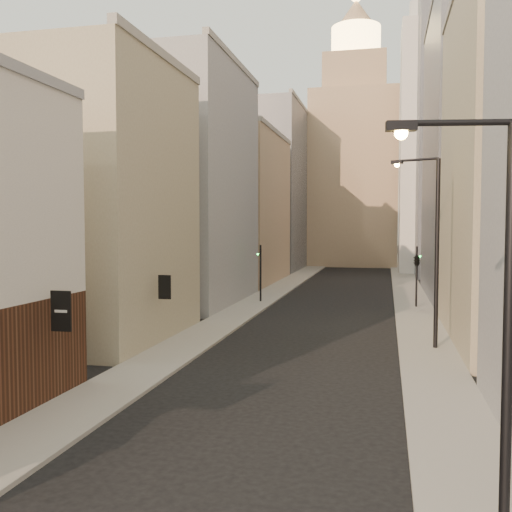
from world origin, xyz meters
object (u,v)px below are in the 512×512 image
(streetlamp_mid, at_px, (432,241))
(traffic_light_left, at_px, (261,261))
(streetlamp_near, at_px, (495,332))
(traffic_light_right, at_px, (417,259))
(white_tower, at_px, (430,138))
(clock_tower, at_px, (355,159))

(streetlamp_mid, xyz_separation_m, traffic_light_left, (-12.89, 15.78, -2.31))
(streetlamp_near, distance_m, traffic_light_right, 36.78)
(streetlamp_mid, distance_m, traffic_light_left, 20.51)
(streetlamp_near, relative_size, traffic_light_left, 1.72)
(white_tower, distance_m, traffic_light_left, 41.39)
(clock_tower, bearing_deg, traffic_light_right, -81.12)
(traffic_light_left, bearing_deg, white_tower, -131.82)
(white_tower, relative_size, streetlamp_near, 4.83)
(streetlamp_near, xyz_separation_m, streetlamp_mid, (0.51, 21.26, 0.99))
(clock_tower, relative_size, white_tower, 1.08)
(streetlamp_mid, bearing_deg, clock_tower, 118.60)
(traffic_light_right, bearing_deg, clock_tower, -92.24)
(clock_tower, bearing_deg, traffic_light_left, -96.06)
(white_tower, xyz_separation_m, streetlamp_mid, (-3.32, -50.79, -12.71))
(white_tower, bearing_deg, traffic_light_right, -95.34)
(white_tower, distance_m, traffic_light_right, 38.35)
(clock_tower, height_order, traffic_light_right, clock_tower)
(white_tower, relative_size, traffic_light_right, 8.30)
(white_tower, relative_size, traffic_light_left, 8.30)
(streetlamp_near, height_order, traffic_light_left, streetlamp_near)
(traffic_light_right, bearing_deg, traffic_light_left, -12.35)
(traffic_light_right, bearing_deg, streetlamp_near, 78.05)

